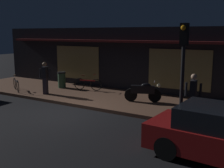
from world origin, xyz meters
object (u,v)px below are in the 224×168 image
(bicycle_extra, at_px, (16,84))
(person_bystander, at_px, (193,95))
(bicycle_parked, at_px, (88,84))
(motorcycle, at_px, (144,91))
(person_photographer, at_px, (45,77))
(trash_bin, at_px, (62,80))
(traffic_light_pole, at_px, (183,59))

(bicycle_extra, distance_m, person_bystander, 9.69)
(bicycle_parked, bearing_deg, bicycle_extra, -146.51)
(motorcycle, distance_m, person_photographer, 5.22)
(motorcycle, xyz_separation_m, trash_bin, (-5.48, 0.60, -0.03))
(bicycle_extra, bearing_deg, person_photographer, 6.99)
(traffic_light_pole, bearing_deg, bicycle_parked, 151.35)
(person_photographer, bearing_deg, bicycle_extra, -173.01)
(bicycle_extra, relative_size, person_photographer, 0.87)
(trash_bin, distance_m, traffic_light_pole, 8.89)
(bicycle_parked, bearing_deg, trash_bin, -172.80)
(motorcycle, height_order, trash_bin, motorcycle)
(person_bystander, bearing_deg, person_photographer, 178.51)
(traffic_light_pole, bearing_deg, bicycle_extra, 172.29)
(bicycle_extra, xyz_separation_m, person_photographer, (1.97, 0.24, 0.52))
(person_photographer, xyz_separation_m, trash_bin, (-0.39, 1.71, -0.41))
(bicycle_parked, bearing_deg, person_bystander, -18.42)
(bicycle_parked, height_order, person_bystander, person_bystander)
(motorcycle, bearing_deg, person_bystander, -26.80)
(person_photographer, distance_m, traffic_light_pole, 7.95)
(bicycle_extra, bearing_deg, motorcycle, 10.91)
(bicycle_parked, xyz_separation_m, trash_bin, (-1.70, -0.21, 0.11))
(bicycle_extra, relative_size, traffic_light_pole, 0.40)
(person_bystander, relative_size, trash_bin, 1.80)
(bicycle_parked, distance_m, person_bystander, 6.76)
(person_bystander, height_order, traffic_light_pole, traffic_light_pole)
(bicycle_parked, xyz_separation_m, bicycle_extra, (-3.28, -2.17, 0.00))
(bicycle_extra, xyz_separation_m, traffic_light_pole, (9.64, -1.30, 1.97))
(motorcycle, bearing_deg, bicycle_parked, 167.91)
(person_bystander, bearing_deg, trash_bin, 166.68)
(bicycle_extra, height_order, person_photographer, person_photographer)
(person_bystander, relative_size, traffic_light_pole, 0.46)
(bicycle_parked, height_order, trash_bin, trash_bin)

